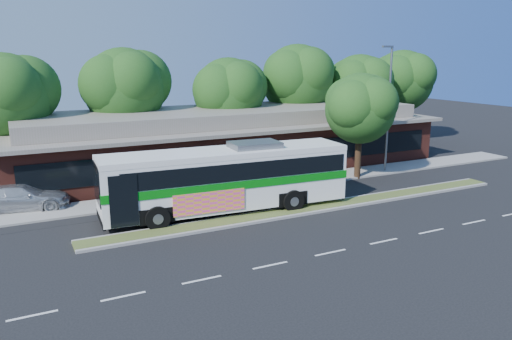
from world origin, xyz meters
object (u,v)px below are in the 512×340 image
object	(u,v)px
lamp_post	(388,105)
transit_bus	(227,174)
sidewalk_tree	(363,107)
sedan	(20,197)

from	to	relation	value
lamp_post	transit_bus	size ratio (longest dim) A/B	0.66
lamp_post	sidewalk_tree	distance (m)	2.79
sedan	lamp_post	bearing A→B (deg)	-83.55
lamp_post	transit_bus	bearing A→B (deg)	-165.78
lamp_post	sedan	world-z (taller)	lamp_post
transit_bus	sidewalk_tree	bearing A→B (deg)	18.18
sidewalk_tree	lamp_post	bearing A→B (deg)	12.09
sidewalk_tree	sedan	bearing A→B (deg)	173.72
sidewalk_tree	transit_bus	bearing A→B (deg)	-165.28
lamp_post	sidewalk_tree	size ratio (longest dim) A/B	1.25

